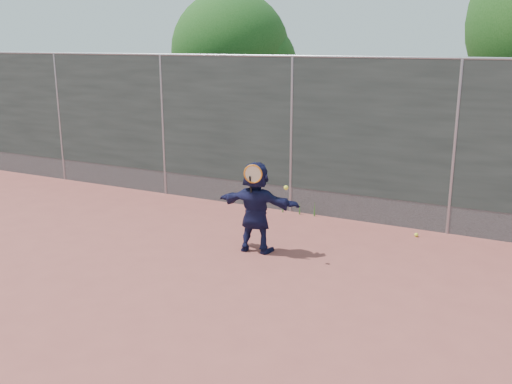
% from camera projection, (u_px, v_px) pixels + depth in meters
% --- Properties ---
extents(ground, '(80.00, 80.00, 0.00)m').
position_uv_depth(ground, '(195.00, 273.00, 8.31)').
color(ground, '#9E4C42').
rests_on(ground, ground).
extents(player, '(1.39, 0.54, 1.47)m').
position_uv_depth(player, '(256.00, 207.00, 9.00)').
color(player, '#16183D').
rests_on(player, ground).
extents(ball_ground, '(0.07, 0.07, 0.07)m').
position_uv_depth(ball_ground, '(416.00, 235.00, 9.83)').
color(ball_ground, '#F0F235').
rests_on(ball_ground, ground).
extents(fence, '(20.00, 0.06, 3.03)m').
position_uv_depth(fence, '(292.00, 132.00, 10.92)').
color(fence, '#38423D').
rests_on(fence, ground).
extents(swing_action, '(0.73, 0.13, 0.51)m').
position_uv_depth(swing_action, '(256.00, 176.00, 8.64)').
color(swing_action, orange).
rests_on(swing_action, ground).
extents(tree_left, '(3.15, 3.00, 4.53)m').
position_uv_depth(tree_left, '(237.00, 55.00, 14.45)').
color(tree_left, '#382314').
rests_on(tree_left, ground).
extents(weed_clump, '(0.68, 0.07, 0.30)m').
position_uv_depth(weed_clump, '(302.00, 208.00, 11.06)').
color(weed_clump, '#387226').
rests_on(weed_clump, ground).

